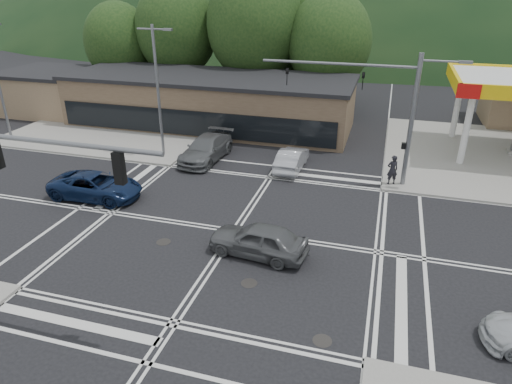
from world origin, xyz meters
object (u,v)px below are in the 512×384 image
(car_northbound, at_px, (206,149))
(car_grey_center, at_px, (258,240))
(car_queue_b, at_px, (312,127))
(pedestrian, at_px, (392,170))
(car_queue_a, at_px, (292,159))
(car_blue_west, at_px, (96,186))

(car_northbound, bearing_deg, car_grey_center, -53.74)
(car_grey_center, relative_size, car_queue_b, 1.17)
(pedestrian, bearing_deg, car_northbound, -27.71)
(car_queue_a, bearing_deg, pedestrian, 172.40)
(car_queue_a, xyz_separation_m, car_northbound, (-6.15, 0.00, 0.10))
(car_blue_west, height_order, pedestrian, pedestrian)
(car_grey_center, bearing_deg, car_queue_b, -171.57)
(car_queue_a, xyz_separation_m, car_queue_b, (0.00, 7.71, -0.05))
(car_blue_west, distance_m, car_grey_center, 11.23)
(car_queue_a, height_order, car_northbound, car_northbound)
(car_blue_west, distance_m, car_northbound, 8.48)
(car_grey_center, bearing_deg, pedestrian, 155.51)
(car_northbound, bearing_deg, car_queue_a, 3.55)
(car_blue_west, distance_m, car_queue_a, 12.54)
(car_grey_center, xyz_separation_m, car_queue_b, (-0.75, 18.46, -0.11))
(car_grey_center, height_order, pedestrian, pedestrian)
(car_queue_a, height_order, pedestrian, pedestrian)
(car_queue_b, xyz_separation_m, car_northbound, (-6.15, -7.71, 0.15))
(car_grey_center, bearing_deg, car_queue_a, -169.89)
(car_queue_b, bearing_deg, car_queue_a, 83.74)
(car_queue_a, bearing_deg, car_queue_b, -88.64)
(car_queue_b, bearing_deg, pedestrian, 120.39)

